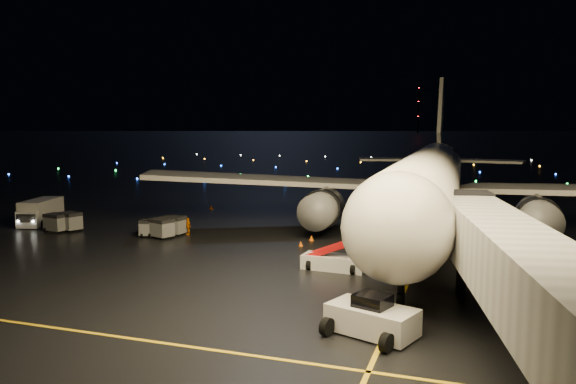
% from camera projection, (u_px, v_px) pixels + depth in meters
% --- Properties ---
extents(ground, '(2000.00, 2000.00, 0.00)m').
position_uv_depth(ground, '(447.00, 144.00, 319.98)').
color(ground, black).
rests_on(ground, ground).
extents(lane_centre, '(0.25, 80.00, 0.02)m').
position_uv_depth(lane_centre, '(422.00, 251.00, 47.98)').
color(lane_centre, yellow).
rests_on(lane_centre, ground).
extents(lane_cross, '(60.00, 0.25, 0.02)m').
position_uv_depth(lane_cross, '(51.00, 327.00, 29.83)').
color(lane_cross, yellow).
rests_on(lane_cross, ground).
extents(airliner, '(62.23, 59.26, 17.26)m').
position_uv_depth(airliner, '(430.00, 146.00, 56.91)').
color(airliner, silver).
rests_on(airliner, ground).
extents(pushback_tug, '(5.00, 3.72, 2.13)m').
position_uv_depth(pushback_tug, '(372.00, 315.00, 28.71)').
color(pushback_tug, silver).
rests_on(pushback_tug, ground).
extents(belt_loader, '(7.08, 2.37, 3.38)m').
position_uv_depth(belt_loader, '(335.00, 247.00, 41.64)').
color(belt_loader, silver).
rests_on(belt_loader, ground).
extents(service_truck, '(4.28, 7.81, 2.75)m').
position_uv_depth(service_truck, '(41.00, 212.00, 60.84)').
color(service_truck, silver).
rests_on(service_truck, ground).
extents(crew_c, '(1.01, 0.94, 1.67)m').
position_uv_depth(crew_c, '(188.00, 226.00, 55.02)').
color(crew_c, '#E16A00').
rests_on(crew_c, ground).
extents(safety_cone_0, '(0.51, 0.51, 0.45)m').
position_uv_depth(safety_cone_0, '(301.00, 244.00, 49.87)').
color(safety_cone_0, '#FF6507').
rests_on(safety_cone_0, ground).
extents(safety_cone_1, '(0.56, 0.56, 0.53)m').
position_uv_depth(safety_cone_1, '(348.00, 228.00, 57.15)').
color(safety_cone_1, '#FF6507').
rests_on(safety_cone_1, ground).
extents(safety_cone_2, '(0.48, 0.48, 0.53)m').
position_uv_depth(safety_cone_2, '(311.00, 238.00, 52.17)').
color(safety_cone_2, '#FF6507').
rests_on(safety_cone_2, ground).
extents(safety_cone_3, '(0.50, 0.50, 0.55)m').
position_uv_depth(safety_cone_3, '(211.00, 207.00, 71.61)').
color(safety_cone_3, '#FF6507').
rests_on(safety_cone_3, ground).
extents(radio_mast, '(1.80, 1.80, 64.00)m').
position_uv_depth(radio_mast, '(418.00, 109.00, 749.25)').
color(radio_mast, black).
rests_on(radio_mast, ground).
extents(taxiway_lights, '(164.00, 92.00, 0.36)m').
position_uv_depth(taxiway_lights, '(407.00, 168.00, 137.39)').
color(taxiway_lights, black).
rests_on(taxiway_lights, ground).
extents(baggage_cart_0, '(2.28, 1.71, 1.82)m').
position_uv_depth(baggage_cart_0, '(174.00, 226.00, 54.96)').
color(baggage_cart_0, gray).
rests_on(baggage_cart_0, ground).
extents(baggage_cart_1, '(2.58, 2.19, 1.85)m').
position_uv_depth(baggage_cart_1, '(161.00, 228.00, 53.35)').
color(baggage_cart_1, gray).
rests_on(baggage_cart_1, ground).
extents(baggage_cart_2, '(2.20, 1.77, 1.65)m').
position_uv_depth(baggage_cart_2, '(151.00, 228.00, 53.96)').
color(baggage_cart_2, gray).
rests_on(baggage_cart_2, ground).
extents(baggage_cart_3, '(2.41, 1.89, 1.84)m').
position_uv_depth(baggage_cart_3, '(56.00, 223.00, 56.40)').
color(baggage_cart_3, gray).
rests_on(baggage_cart_3, ground).
extents(baggage_cart_4, '(2.62, 2.20, 1.90)m').
position_uv_depth(baggage_cart_4, '(70.00, 222.00, 56.94)').
color(baggage_cart_4, gray).
rests_on(baggage_cart_4, ground).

